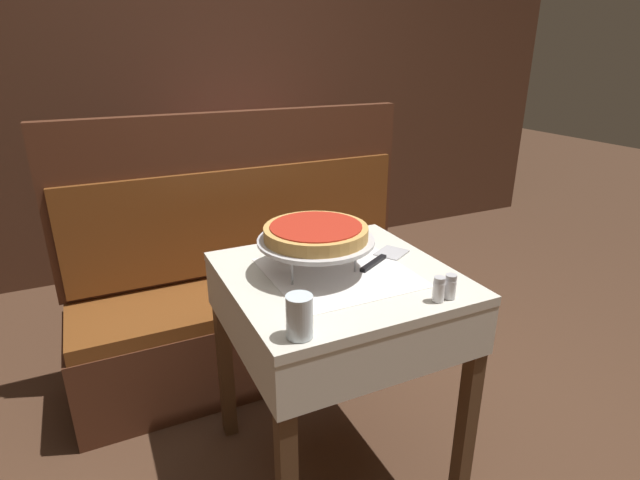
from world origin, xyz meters
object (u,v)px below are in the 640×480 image
at_px(salt_shaker, 439,289).
at_px(condiment_caddy, 277,163).
at_px(pepper_shaker, 450,287).
at_px(dining_table_rear, 266,186).
at_px(pizza_pan_stand, 316,242).
at_px(booth_bench, 255,300).
at_px(pizza_server, 383,258).
at_px(water_glass_near, 299,316).
at_px(dining_table_front, 338,305).
at_px(deep_dish_pizza, 316,232).

relative_size(salt_shaker, condiment_caddy, 0.39).
bearing_deg(pepper_shaker, dining_table_rear, 87.24).
xyz_separation_m(dining_table_rear, pizza_pan_stand, (-0.35, -1.48, 0.22)).
relative_size(booth_bench, pizza_server, 6.55).
height_order(pizza_pan_stand, water_glass_near, water_glass_near).
distance_m(dining_table_rear, pepper_shaker, 1.82).
xyz_separation_m(water_glass_near, pepper_shaker, (0.47, 0.00, -0.02)).
bearing_deg(booth_bench, condiment_caddy, 60.95).
bearing_deg(booth_bench, dining_table_front, -84.91).
height_order(pepper_shaker, condiment_caddy, condiment_caddy).
bearing_deg(dining_table_rear, deep_dish_pizza, -103.42).
height_order(dining_table_rear, water_glass_near, water_glass_near).
xyz_separation_m(pizza_server, pepper_shaker, (0.02, -0.32, 0.03)).
height_order(dining_table_front, deep_dish_pizza, deep_dish_pizza).
relative_size(pepper_shaker, condiment_caddy, 0.39).
bearing_deg(pizza_server, salt_shaker, -93.85).
distance_m(dining_table_front, pizza_pan_stand, 0.23).
distance_m(dining_table_rear, pizza_pan_stand, 1.54).
bearing_deg(pizza_pan_stand, salt_shaker, -56.26).
bearing_deg(booth_bench, dining_table_rear, 66.14).
bearing_deg(salt_shaker, pepper_shaker, 0.00).
height_order(pizza_server, salt_shaker, salt_shaker).
height_order(pizza_server, pepper_shaker, pepper_shaker).
distance_m(pizza_pan_stand, condiment_caddy, 1.44).
bearing_deg(water_glass_near, condiment_caddy, 70.94).
distance_m(deep_dish_pizza, water_glass_near, 0.40).
height_order(booth_bench, pepper_shaker, booth_bench).
distance_m(water_glass_near, salt_shaker, 0.43).
xyz_separation_m(booth_bench, deep_dish_pizza, (0.00, -0.67, 0.56)).
bearing_deg(pizza_pan_stand, condiment_caddy, 74.17).
bearing_deg(deep_dish_pizza, pizza_pan_stand, 180.00).
xyz_separation_m(dining_table_front, condiment_caddy, (0.33, 1.43, 0.16)).
bearing_deg(dining_table_rear, dining_table_front, -100.94).
bearing_deg(salt_shaker, condiment_caddy, 84.42).
bearing_deg(deep_dish_pizza, dining_table_front, -36.45).
relative_size(pizza_pan_stand, salt_shaker, 5.08).
bearing_deg(booth_bench, water_glass_near, -101.11).
height_order(dining_table_rear, deep_dish_pizza, deep_dish_pizza).
relative_size(dining_table_front, pepper_shaker, 10.75).
height_order(booth_bench, pizza_pan_stand, booth_bench).
bearing_deg(dining_table_front, booth_bench, 95.09).
bearing_deg(dining_table_front, water_glass_near, -131.50).
bearing_deg(condiment_caddy, dining_table_front, -103.17).
relative_size(pizza_pan_stand, condiment_caddy, 2.00).
bearing_deg(dining_table_rear, salt_shaker, -94.04).
relative_size(dining_table_front, pizza_pan_stand, 2.09).
xyz_separation_m(deep_dish_pizza, water_glass_near, (-0.20, -0.34, -0.08)).
xyz_separation_m(pizza_server, water_glass_near, (-0.45, -0.32, 0.05)).
xyz_separation_m(pizza_pan_stand, pepper_shaker, (0.27, -0.34, -0.06)).
bearing_deg(pepper_shaker, pizza_server, 93.40).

